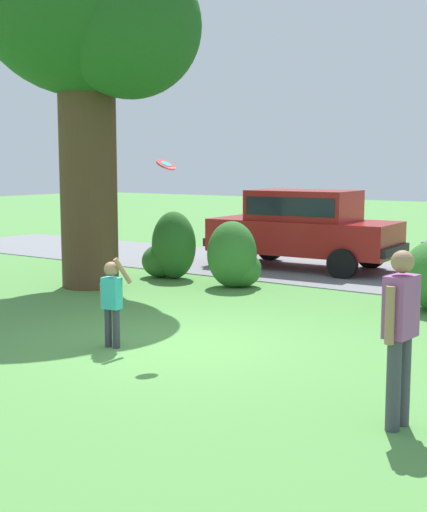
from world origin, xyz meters
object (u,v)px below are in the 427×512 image
(parked_suv, at_px, (303,225))
(child_thrower, at_px, (112,297))
(oak_tree_large, at_px, (95,24))
(frisbee, at_px, (166,165))
(adult_onlooker, at_px, (400,329))

(parked_suv, relative_size, child_thrower, 3.71)
(oak_tree_large, height_order, frisbee, oak_tree_large)
(child_thrower, bearing_deg, parked_suv, 98.89)
(oak_tree_large, bearing_deg, frisbee, -35.84)
(child_thrower, xyz_separation_m, frisbee, (0.52, 0.57, 1.82))
(oak_tree_large, bearing_deg, adult_onlooker, -28.03)
(frisbee, xyz_separation_m, adult_onlooker, (3.83, -1.25, -1.55))
(adult_onlooker, bearing_deg, oak_tree_large, 151.97)
(oak_tree_large, relative_size, adult_onlooker, 4.33)
(child_thrower, bearing_deg, oak_tree_large, 135.49)
(child_thrower, distance_m, adult_onlooker, 4.41)
(oak_tree_large, height_order, parked_suv, oak_tree_large)
(parked_suv, height_order, child_thrower, parked_suv)
(oak_tree_large, height_order, child_thrower, oak_tree_large)
(parked_suv, xyz_separation_m, child_thrower, (1.28, -8.19, -0.36))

